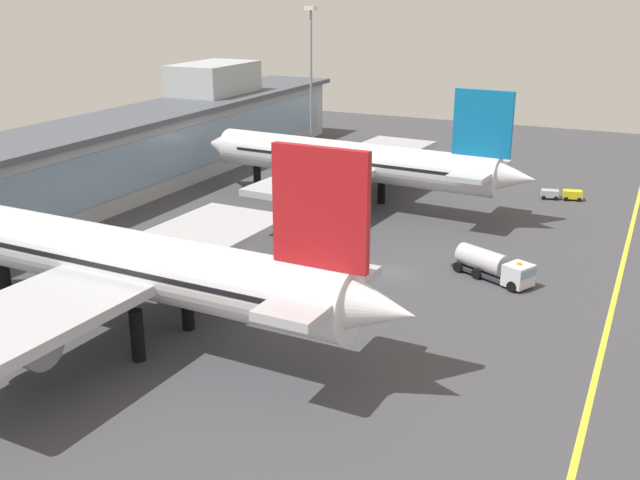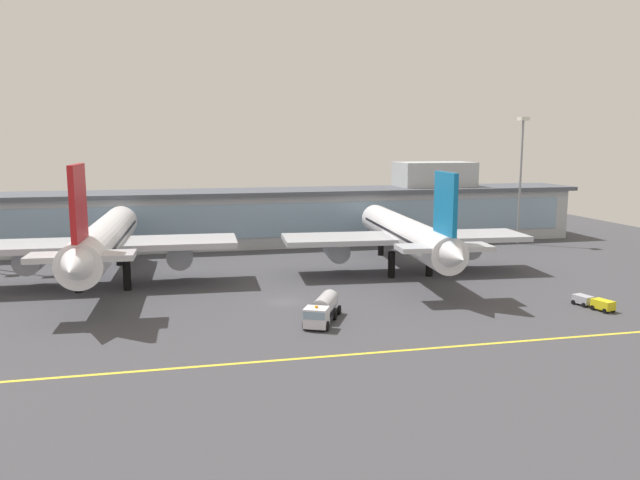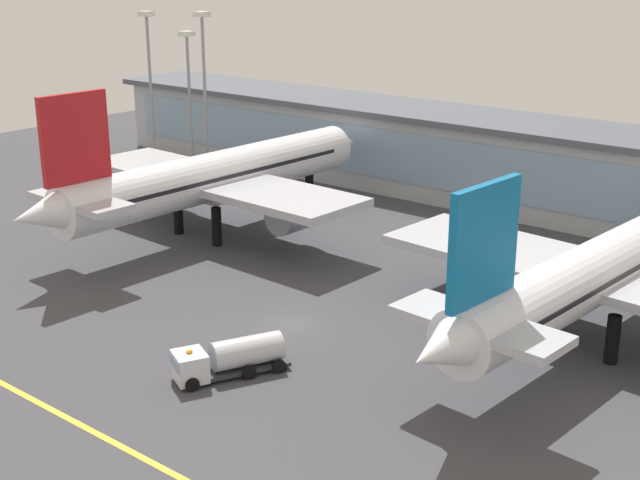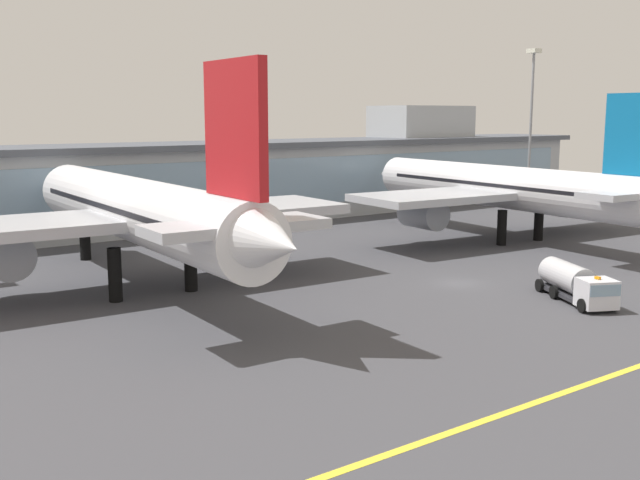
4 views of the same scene
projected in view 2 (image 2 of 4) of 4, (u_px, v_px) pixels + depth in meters
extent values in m
plane|color=#424247|center=(285.00, 302.00, 83.55)|extent=(193.12, 193.12, 0.00)
cube|color=yellow|center=(323.00, 357.00, 62.38)|extent=(154.50, 0.50, 0.01)
cube|color=#ADB2B7|center=(245.00, 220.00, 127.35)|extent=(137.95, 12.00, 10.35)
cube|color=#84A3BC|center=(248.00, 221.00, 121.45)|extent=(132.43, 0.20, 6.62)
cube|color=#4C515B|center=(244.00, 192.00, 126.48)|extent=(140.95, 14.00, 0.80)
cube|color=#ADB2B7|center=(434.00, 176.00, 137.23)|extent=(16.00, 10.00, 6.00)
cylinder|color=black|center=(78.00, 277.00, 88.51)|extent=(1.10, 1.10, 4.38)
cylinder|color=black|center=(127.00, 275.00, 89.71)|extent=(1.10, 1.10, 4.38)
cylinder|color=black|center=(119.00, 253.00, 107.53)|extent=(1.10, 1.10, 4.38)
cylinder|color=white|center=(104.00, 240.00, 91.58)|extent=(7.18, 41.46, 5.48)
cone|color=white|center=(122.00, 221.00, 113.21)|extent=(5.41, 5.14, 5.21)
cone|color=white|center=(74.00, 267.00, 69.63)|extent=(4.90, 6.22, 4.66)
cube|color=#84A3BC|center=(120.00, 217.00, 109.86)|extent=(4.27, 4.00, 1.64)
cube|color=black|center=(104.00, 237.00, 91.52)|extent=(6.96, 34.87, 0.44)
cube|color=#B7BAC1|center=(105.00, 244.00, 91.69)|extent=(38.15, 11.46, 0.88)
cylinder|color=#999EA8|center=(30.00, 260.00, 91.53)|extent=(4.05, 5.52, 3.84)
cylinder|color=#999EA8|center=(180.00, 255.00, 95.41)|extent=(4.05, 5.52, 3.84)
cube|color=red|center=(78.00, 203.00, 72.85)|extent=(0.96, 7.45, 8.77)
cube|color=#B7BAC1|center=(81.00, 256.00, 73.83)|extent=(12.26, 5.04, 0.70)
cylinder|color=black|center=(392.00, 265.00, 98.04)|extent=(1.10, 1.10, 4.06)
cylinder|color=black|center=(429.00, 263.00, 98.95)|extent=(1.10, 1.10, 4.06)
cylinder|color=black|center=(381.00, 244.00, 116.89)|extent=(1.10, 1.10, 4.06)
cylinder|color=silver|center=(405.00, 234.00, 101.02)|extent=(8.17, 41.23, 5.08)
cone|color=silver|center=(373.00, 217.00, 122.50)|extent=(5.16, 4.92, 4.82)
cone|color=silver|center=(456.00, 256.00, 79.22)|extent=(4.73, 5.90, 4.31)
cube|color=#84A3BC|center=(377.00, 214.00, 119.27)|extent=(4.07, 3.83, 1.52)
cube|color=black|center=(405.00, 231.00, 100.96)|extent=(7.73, 34.70, 0.41)
cube|color=#B7BAC1|center=(405.00, 237.00, 101.11)|extent=(39.37, 12.75, 0.81)
cylinder|color=#999EA8|center=(336.00, 250.00, 101.25)|extent=(3.95, 5.58, 3.55)
cylinder|color=#999EA8|center=(466.00, 247.00, 104.49)|extent=(3.95, 5.58, 3.55)
cube|color=#0F6BA8|center=(445.00, 203.00, 82.39)|extent=(1.17, 7.40, 8.12)
cube|color=#B7BAC1|center=(444.00, 248.00, 83.30)|extent=(12.70, 5.44, 0.65)
cylinder|color=black|center=(327.00, 326.00, 70.80)|extent=(0.75, 1.12, 1.10)
cylinder|color=black|center=(305.00, 325.00, 71.37)|extent=(0.75, 1.12, 1.10)
cylinder|color=black|center=(335.00, 315.00, 75.14)|extent=(0.75, 1.12, 1.10)
cylinder|color=black|center=(314.00, 314.00, 75.71)|extent=(0.75, 1.12, 1.10)
cylinder|color=black|center=(339.00, 310.00, 77.56)|extent=(0.75, 1.12, 1.10)
cylinder|color=black|center=(319.00, 309.00, 78.13)|extent=(0.75, 1.12, 1.10)
cube|color=#2D2D33|center=(324.00, 316.00, 75.26)|extent=(5.41, 7.82, 0.30)
cube|color=silver|center=(316.00, 317.00, 71.21)|extent=(3.36, 3.24, 2.20)
cube|color=#84A3BC|center=(316.00, 313.00, 71.14)|extent=(3.31, 3.28, 0.88)
cylinder|color=silver|center=(325.00, 304.00, 75.58)|extent=(4.51, 6.02, 2.30)
cube|color=orange|center=(316.00, 307.00, 71.02)|extent=(0.30, 0.40, 0.20)
cylinder|color=black|center=(613.00, 310.00, 78.54)|extent=(0.33, 0.63, 0.60)
cylinder|color=black|center=(605.00, 311.00, 77.89)|extent=(0.33, 0.63, 0.60)
cylinder|color=black|center=(601.00, 306.00, 80.16)|extent=(0.33, 0.63, 0.60)
cylinder|color=black|center=(592.00, 308.00, 79.51)|extent=(0.33, 0.63, 0.60)
cube|color=yellow|center=(603.00, 304.00, 78.94)|extent=(2.04, 2.87, 1.10)
cylinder|color=black|center=(592.00, 304.00, 81.35)|extent=(0.31, 0.63, 0.60)
cylinder|color=black|center=(584.00, 305.00, 80.71)|extent=(0.31, 0.63, 0.60)
cylinder|color=black|center=(582.00, 301.00, 82.85)|extent=(0.31, 0.63, 0.60)
cylinder|color=black|center=(573.00, 302.00, 82.20)|extent=(0.31, 0.63, 0.60)
cube|color=#A8A8B2|center=(583.00, 299.00, 81.70)|extent=(2.00, 2.67, 1.00)
cube|color=#2D2D33|center=(592.00, 305.00, 80.42)|extent=(0.23, 0.61, 0.08)
cylinder|color=gray|center=(520.00, 183.00, 128.53)|extent=(0.44, 0.44, 24.90)
cube|color=silver|center=(523.00, 119.00, 126.53)|extent=(1.80, 1.80, 0.70)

